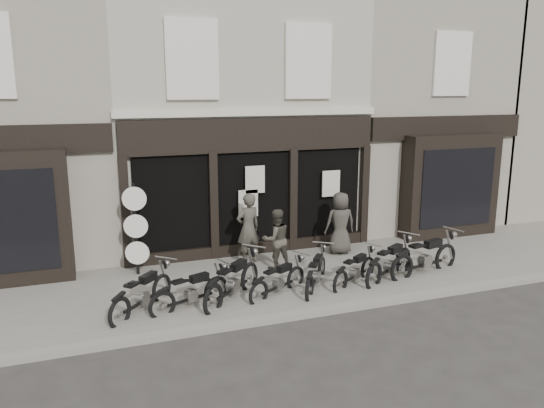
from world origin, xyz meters
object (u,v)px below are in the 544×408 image
object	(u,v)px
motorcycle_1	(191,294)
man_left	(248,228)
advert_sign_post	(136,233)
motorcycle_2	(233,284)
motorcycle_7	(425,260)
man_right	(340,223)
motorcycle_3	(278,283)
motorcycle_4	(316,276)
man_centre	(276,239)
motorcycle_6	(390,265)
motorcycle_5	(355,273)
motorcycle_0	(143,297)

from	to	relation	value
motorcycle_1	man_left	world-z (taller)	man_left
advert_sign_post	motorcycle_2	bearing A→B (deg)	-37.54
motorcycle_7	man_right	distance (m)	2.59
motorcycle_3	motorcycle_4	world-z (taller)	motorcycle_4
motorcycle_3	man_centre	distance (m)	1.78
motorcycle_6	man_left	xyz separation A→B (m)	(-2.95, 2.24, 0.64)
motorcycle_5	motorcycle_7	world-z (taller)	motorcycle_7
motorcycle_4	motorcycle_7	size ratio (longest dim) A/B	0.75
motorcycle_5	man_centre	bearing A→B (deg)	100.97
motorcycle_2	advert_sign_post	world-z (taller)	advert_sign_post
motorcycle_4	advert_sign_post	bearing A→B (deg)	95.76
motorcycle_1	motorcycle_2	size ratio (longest dim) A/B	1.04
man_right	advert_sign_post	bearing A→B (deg)	4.41
motorcycle_0	motorcycle_5	bearing A→B (deg)	-48.15
motorcycle_0	man_right	distance (m)	6.07
motorcycle_0	motorcycle_4	bearing A→B (deg)	-47.54
motorcycle_7	advert_sign_post	xyz separation A→B (m)	(-6.84, 2.33, 0.74)
motorcycle_2	motorcycle_4	bearing A→B (deg)	-43.17
motorcycle_6	advert_sign_post	size ratio (longest dim) A/B	0.82
motorcycle_1	motorcycle_5	xyz separation A→B (m)	(3.99, 0.07, -0.02)
motorcycle_3	motorcycle_5	size ratio (longest dim) A/B	1.01
motorcycle_0	motorcycle_7	world-z (taller)	motorcycle_7
motorcycle_5	man_centre	size ratio (longest dim) A/B	1.08
motorcycle_5	man_left	world-z (taller)	man_left
motorcycle_0	motorcycle_6	world-z (taller)	motorcycle_6
motorcycle_2	motorcycle_7	size ratio (longest dim) A/B	0.78
motorcycle_2	motorcycle_7	xyz separation A→B (m)	(5.01, -0.07, 0.02)
motorcycle_5	man_centre	world-z (taller)	man_centre
motorcycle_7	man_left	bearing A→B (deg)	136.73
motorcycle_7	motorcycle_2	bearing A→B (deg)	165.61
motorcycle_4	man_centre	distance (m)	1.66
motorcycle_4	motorcycle_5	world-z (taller)	motorcycle_4
motorcycle_5	motorcycle_7	size ratio (longest dim) A/B	0.73
motorcycle_1	man_centre	bearing A→B (deg)	11.86
motorcycle_4	man_right	size ratio (longest dim) A/B	0.99
motorcycle_2	motorcycle_4	xyz separation A→B (m)	(2.02, -0.00, -0.05)
man_left	advert_sign_post	world-z (taller)	advert_sign_post
motorcycle_3	motorcycle_6	world-z (taller)	motorcycle_6
motorcycle_3	man_left	xyz separation A→B (m)	(-0.00, 2.28, 0.71)
motorcycle_1	motorcycle_5	distance (m)	3.99
man_right	advert_sign_post	world-z (taller)	advert_sign_post
motorcycle_6	man_centre	distance (m)	2.92
motorcycle_0	man_right	size ratio (longest dim) A/B	0.96
man_left	motorcycle_7	bearing A→B (deg)	136.69
motorcycle_3	man_left	world-z (taller)	man_left
motorcycle_6	motorcycle_7	bearing A→B (deg)	-31.26
motorcycle_3	advert_sign_post	xyz separation A→B (m)	(-2.88, 2.35, 0.83)
motorcycle_4	motorcycle_7	xyz separation A→B (m)	(2.99, -0.07, 0.07)
motorcycle_5	motorcycle_4	bearing A→B (deg)	145.01
motorcycle_2	man_centre	xyz separation A→B (m)	(1.58, 1.51, 0.48)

